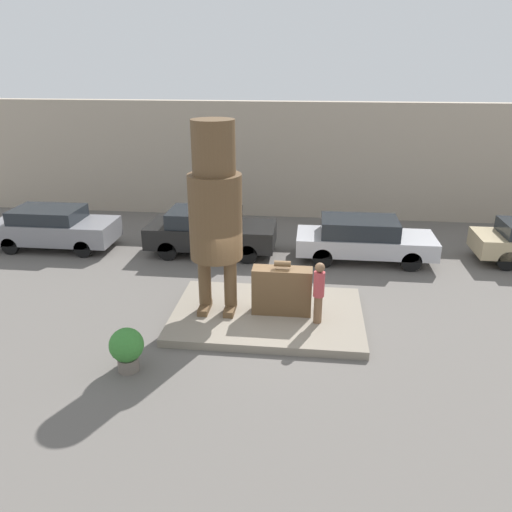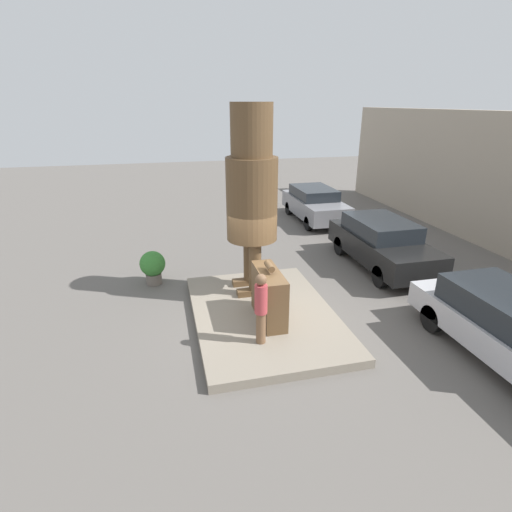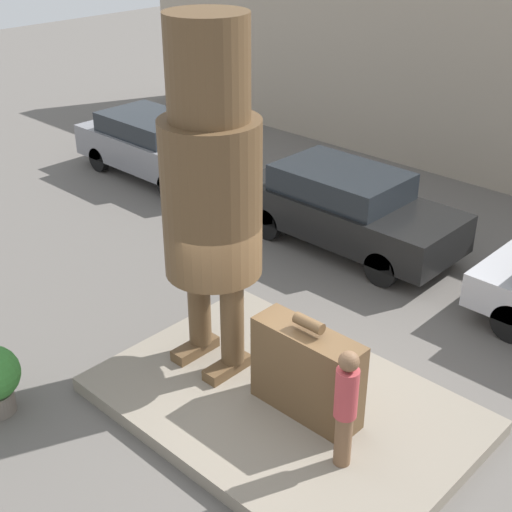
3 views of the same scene
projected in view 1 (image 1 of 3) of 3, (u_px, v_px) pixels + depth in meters
ground_plane at (267, 319)px, 13.67m from camera, size 60.00×60.00×0.00m
pedestal at (267, 315)px, 13.63m from camera, size 5.14×3.55×0.22m
building_backdrop at (288, 160)px, 21.96m from camera, size 28.00×0.60×5.00m
statue_figure at (215, 205)px, 12.65m from camera, size 1.38×1.38×5.09m
giant_suitcase at (282, 290)px, 13.34m from camera, size 1.59×0.52×1.50m
tourist at (319, 290)px, 12.73m from camera, size 0.28×0.28×1.67m
parked_car_grey at (54, 227)px, 18.58m from camera, size 4.46×1.84×1.54m
parked_car_black at (210, 231)px, 18.04m from camera, size 4.60×1.89×1.63m
parked_car_silver at (363, 238)px, 17.40m from camera, size 4.76×1.82×1.53m
planter_pot at (127, 348)px, 11.20m from camera, size 0.78×0.78×1.05m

